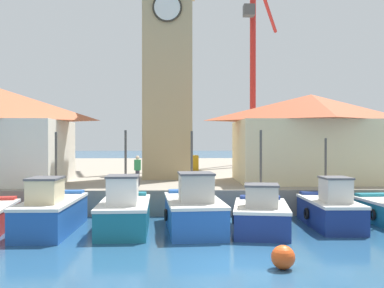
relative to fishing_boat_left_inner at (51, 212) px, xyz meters
The scene contains 13 objects.
ground_plane 8.83m from the fishing_boat_left_inner, 34.45° to the right, with size 300.00×300.00×0.00m, color navy.
quay_wharf 24.63m from the fishing_boat_left_inner, 72.88° to the left, with size 120.00×40.00×1.26m, color gray.
fishing_boat_left_inner is the anchor object (origin of this frame).
fishing_boat_mid_left 2.93m from the fishing_boat_left_inner, ahead, with size 2.20×4.82×4.12m.
fishing_boat_center 5.76m from the fishing_boat_left_inner, ahead, with size 2.57×5.30×4.08m.
fishing_boat_mid_right 8.46m from the fishing_boat_left_inner, ahead, with size 2.72×4.40×4.12m.
fishing_boat_right_inner 11.60m from the fishing_boat_left_inner, ahead, with size 1.90×4.42×3.79m.
clock_tower 14.48m from the fishing_boat_left_inner, 68.00° to the left, with size 3.60×3.60×16.72m.
warehouse_right 15.52m from the fishing_boat_left_inner, 31.85° to the left, with size 9.03×6.27×5.14m.
port_crane_near 20.87m from the fishing_boat_left_inner, 73.19° to the left, with size 4.25×6.74×19.18m.
port_crane_far 27.93m from the fishing_boat_left_inner, 63.14° to the left, with size 4.97×9.22×19.11m.
mooring_buoy 9.84m from the fishing_boat_left_inner, 34.08° to the right, with size 0.69×0.69×0.69m, color #E54C19.
dock_worker_near_tower 6.39m from the fishing_boat_left_inner, 61.88° to the left, with size 0.34×0.22×1.62m.
Camera 1 is at (-2.05, -13.24, 3.68)m, focal length 42.00 mm.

